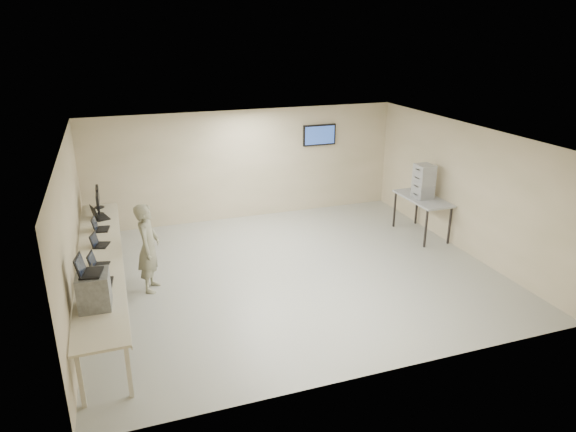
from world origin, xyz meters
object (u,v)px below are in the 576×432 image
object	(u,v)px
soldier	(149,248)
equipment_box	(94,290)
side_table	(423,200)
workbench	(101,260)

from	to	relation	value
soldier	equipment_box	bearing A→B (deg)	174.03
soldier	side_table	world-z (taller)	soldier
equipment_box	workbench	bearing A→B (deg)	90.94
equipment_box	side_table	bearing A→B (deg)	23.39
workbench	side_table	bearing A→B (deg)	7.00
equipment_box	side_table	world-z (taller)	equipment_box
workbench	equipment_box	distance (m)	1.86
workbench	equipment_box	world-z (taller)	equipment_box
workbench	side_table	size ratio (longest dim) A/B	3.83
soldier	side_table	distance (m)	6.38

